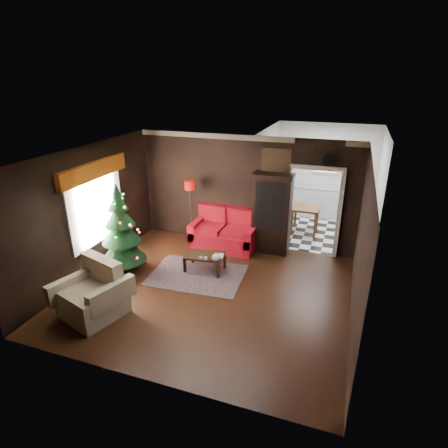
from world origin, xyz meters
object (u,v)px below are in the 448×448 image
(christmas_tree, at_px, (121,228))
(loveseat, at_px, (224,229))
(coffee_table, at_px, (205,262))
(armchair, at_px, (92,293))
(curio_cabinet, at_px, (272,215))
(floor_lamp, at_px, (191,212))
(teapot, at_px, (216,257))
(kitchen_table, at_px, (305,220))
(wall_clock, at_px, (330,159))

(christmas_tree, bearing_deg, loveseat, 47.65)
(coffee_table, bearing_deg, armchair, -121.30)
(curio_cabinet, xyz_separation_m, floor_lamp, (-2.08, -0.15, -0.12))
(armchair, xyz_separation_m, teapot, (1.67, 1.98, 0.03))
(coffee_table, xyz_separation_m, teapot, (0.34, -0.21, 0.29))
(loveseat, relative_size, teapot, 8.54)
(armchair, relative_size, kitchen_table, 1.40)
(teapot, distance_m, kitchen_table, 3.45)
(floor_lamp, bearing_deg, christmas_tree, -111.91)
(curio_cabinet, height_order, teapot, curio_cabinet)
(floor_lamp, bearing_deg, loveseat, -4.04)
(floor_lamp, xyz_separation_m, wall_clock, (3.28, 0.33, 1.55))
(christmas_tree, xyz_separation_m, wall_clock, (4.06, 2.28, 1.33))
(curio_cabinet, relative_size, teapot, 9.55)
(floor_lamp, distance_m, teapot, 2.02)
(teapot, bearing_deg, armchair, -130.22)
(christmas_tree, relative_size, kitchen_table, 2.55)
(curio_cabinet, height_order, christmas_tree, christmas_tree)
(wall_clock, bearing_deg, christmas_tree, -150.71)
(teapot, bearing_deg, christmas_tree, -168.79)
(floor_lamp, distance_m, kitchen_table, 3.19)
(teapot, xyz_separation_m, kitchen_table, (1.47, 3.12, -0.12))
(wall_clock, relative_size, kitchen_table, 0.43)
(curio_cabinet, relative_size, wall_clock, 5.94)
(wall_clock, bearing_deg, curio_cabinet, -171.47)
(loveseat, distance_m, christmas_tree, 2.60)
(floor_lamp, height_order, coffee_table, floor_lamp)
(curio_cabinet, height_order, kitchen_table, curio_cabinet)
(floor_lamp, height_order, christmas_tree, christmas_tree)
(armchair, distance_m, wall_clock, 5.67)
(christmas_tree, bearing_deg, teapot, 11.21)
(coffee_table, height_order, wall_clock, wall_clock)
(loveseat, height_order, wall_clock, wall_clock)
(floor_lamp, relative_size, coffee_table, 1.93)
(loveseat, bearing_deg, coffee_table, -90.72)
(curio_cabinet, bearing_deg, teapot, -115.87)
(coffee_table, bearing_deg, christmas_tree, -160.18)
(armchair, distance_m, coffee_table, 2.57)
(teapot, distance_m, wall_clock, 3.34)
(floor_lamp, distance_m, wall_clock, 3.64)
(armchair, bearing_deg, kitchen_table, 75.99)
(curio_cabinet, bearing_deg, loveseat, -169.17)
(coffee_table, distance_m, teapot, 0.49)
(floor_lamp, xyz_separation_m, teapot, (1.26, -1.54, -0.34))
(loveseat, distance_m, armchair, 3.71)
(curio_cabinet, relative_size, armchair, 1.81)
(floor_lamp, bearing_deg, armchair, -96.73)
(kitchen_table, bearing_deg, loveseat, -137.49)
(wall_clock, bearing_deg, teapot, -137.17)
(wall_clock, height_order, kitchen_table, wall_clock)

